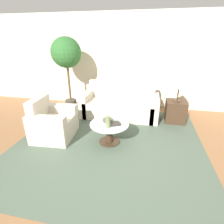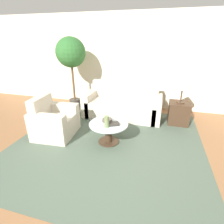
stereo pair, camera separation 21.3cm
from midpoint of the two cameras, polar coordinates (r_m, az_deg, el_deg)
The scene contains 12 objects.
ground_plane at distance 2.97m, azimuth -6.79°, elevation -17.60°, with size 14.00×14.00×0.00m, color #8E603D.
wall_back at distance 5.20m, azimuth 3.12°, elevation 15.97°, with size 10.00×0.06×2.60m.
rug at distance 3.57m, azimuth -2.57°, elevation -9.67°, with size 3.62×3.58×0.01m.
sofa_main at distance 4.65m, azimuth 1.32°, elevation 2.26°, with size 1.97×0.83×0.87m.
armchair at distance 3.87m, azimuth -20.56°, elevation -3.69°, with size 0.82×0.90×0.84m.
coffee_table at distance 3.43m, azimuth -2.64°, elevation -5.97°, with size 0.76×0.76×0.41m.
side_table at distance 4.54m, azimuth 18.72°, elevation 0.20°, with size 0.47×0.47×0.53m.
table_lamp at distance 4.34m, azimuth 19.89°, elevation 8.78°, with size 0.38×0.38×0.56m.
potted_plant at distance 4.96m, azimuth -15.90°, elevation 17.20°, with size 0.79×0.79×1.98m.
vase at distance 3.19m, azimuth -3.19°, elevation -3.22°, with size 0.09×0.09×0.21m.
bowl at distance 3.44m, azimuth -3.18°, elevation -2.72°, with size 0.20×0.20×0.05m.
book_stack at distance 3.30m, azimuth -1.04°, elevation -3.91°, with size 0.25×0.22×0.04m.
Camera 1 is at (0.68, -2.15, 1.92)m, focal length 28.00 mm.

